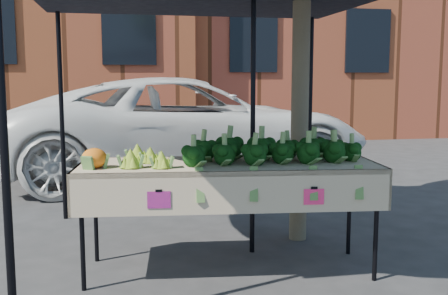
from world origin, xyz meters
The scene contains 6 objects.
ground centered at (0.00, 0.00, 0.00)m, with size 90.00×90.00×0.00m, color #2A2A2C.
table centered at (0.15, -0.06, 0.45)m, with size 2.47×1.04×0.90m.
canopy centered at (0.11, 0.44, 1.37)m, with size 3.16×3.16×2.74m, color black, non-canonical shape.
broccoli_heap centered at (0.51, -0.03, 1.02)m, with size 1.53×0.56×0.25m, color black.
romanesco_cluster centered at (-0.51, -0.02, 0.99)m, with size 0.42×0.56×0.19m, color #96AC34.
cauliflower_pair centered at (-0.90, -0.11, 0.99)m, with size 0.19×0.19×0.17m, color orange.
Camera 1 is at (-0.68, -4.14, 1.56)m, focal length 41.94 mm.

